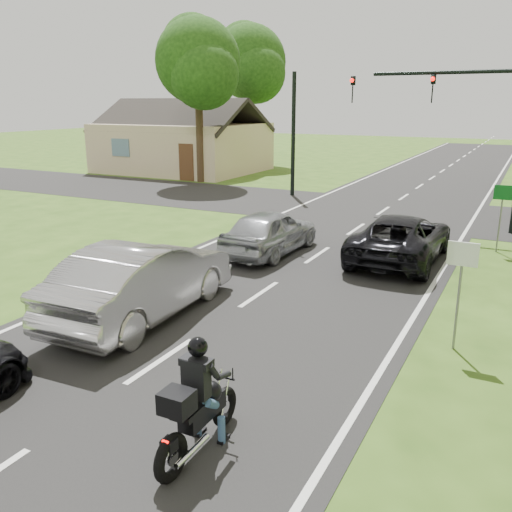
# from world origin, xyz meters

# --- Properties ---
(ground) EXTENTS (140.00, 140.00, 0.00)m
(ground) POSITION_xyz_m (0.00, 0.00, 0.00)
(ground) COLOR #2F4F16
(ground) RESTS_ON ground
(road) EXTENTS (8.00, 100.00, 0.01)m
(road) POSITION_xyz_m (0.00, 10.00, 0.01)
(road) COLOR black
(road) RESTS_ON ground
(cross_road) EXTENTS (60.00, 7.00, 0.01)m
(cross_road) POSITION_xyz_m (0.00, 16.00, 0.01)
(cross_road) COLOR black
(cross_road) RESTS_ON ground
(motorcycle_rider) EXTENTS (0.55, 1.95, 1.68)m
(motorcycle_rider) POSITION_xyz_m (2.08, -1.95, 0.66)
(motorcycle_rider) COLOR black
(motorcycle_rider) RESTS_ON ground
(dark_suv) EXTENTS (2.31, 5.00, 1.39)m
(dark_suv) POSITION_xyz_m (2.39, 8.59, 0.71)
(dark_suv) COLOR black
(dark_suv) RESTS_ON road
(silver_sedan) EXTENTS (2.03, 5.17, 1.68)m
(silver_sedan) POSITION_xyz_m (-1.63, 1.60, 0.85)
(silver_sedan) COLOR #AFAEB3
(silver_sedan) RESTS_ON road
(silver_suv) EXTENTS (1.82, 4.21, 1.41)m
(silver_suv) POSITION_xyz_m (-1.40, 7.50, 0.72)
(silver_suv) COLOR #9B9EA3
(silver_suv) RESTS_ON road
(traffic_signal) EXTENTS (6.38, 0.44, 6.00)m
(traffic_signal) POSITION_xyz_m (3.34, 14.00, 4.14)
(traffic_signal) COLOR black
(traffic_signal) RESTS_ON ground
(signal_pole_far) EXTENTS (0.20, 0.20, 6.00)m
(signal_pole_far) POSITION_xyz_m (-5.20, 18.00, 3.00)
(signal_pole_far) COLOR black
(signal_pole_far) RESTS_ON ground
(sign_white) EXTENTS (0.55, 0.07, 2.12)m
(sign_white) POSITION_xyz_m (4.70, 2.98, 1.60)
(sign_white) COLOR slate
(sign_white) RESTS_ON ground
(sign_green) EXTENTS (0.55, 0.07, 2.12)m
(sign_green) POSITION_xyz_m (4.90, 10.98, 1.60)
(sign_green) COLOR slate
(sign_green) RESTS_ON ground
(tree_left_near) EXTENTS (5.12, 4.96, 9.22)m
(tree_left_near) POSITION_xyz_m (-11.73, 19.78, 6.53)
(tree_left_near) COLOR #332316
(tree_left_near) RESTS_ON ground
(tree_left_far) EXTENTS (5.76, 5.58, 10.14)m
(tree_left_far) POSITION_xyz_m (-13.70, 29.76, 7.13)
(tree_left_far) COLOR #332316
(tree_left_far) RESTS_ON ground
(house) EXTENTS (10.20, 8.00, 4.84)m
(house) POSITION_xyz_m (-16.00, 24.00, 1.77)
(house) COLOR #C8A78B
(house) RESTS_ON ground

